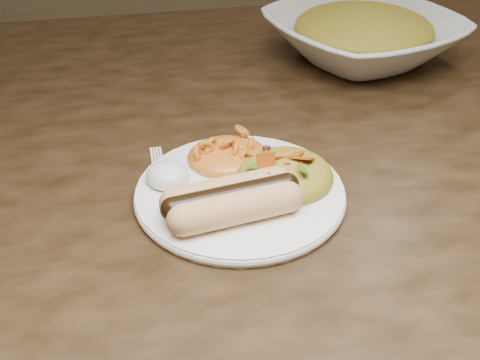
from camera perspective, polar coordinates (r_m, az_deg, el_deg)
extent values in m
cube|color=#442D1B|center=(0.72, -1.61, 4.41)|extent=(1.60, 0.90, 0.04)
cylinder|color=white|center=(0.57, 0.00, -1.28)|extent=(0.25, 0.25, 0.01)
cylinder|color=#F4BE6A|center=(0.51, -0.51, -3.07)|extent=(0.11, 0.04, 0.03)
cylinder|color=#F4BE6A|center=(0.54, -1.18, -1.03)|extent=(0.11, 0.04, 0.03)
cylinder|color=black|center=(0.52, -0.86, -1.67)|extent=(0.12, 0.04, 0.02)
ellipsoid|color=orange|center=(0.61, -1.25, 3.48)|extent=(0.09, 0.08, 0.03)
ellipsoid|color=white|center=(0.58, -7.42, 0.93)|extent=(0.05, 0.05, 0.03)
ellipsoid|color=#D3680D|center=(0.58, 4.60, 1.00)|extent=(0.10, 0.10, 0.04)
cube|color=white|center=(0.59, -7.97, -0.84)|extent=(0.04, 0.13, 0.00)
imported|color=white|center=(0.90, 12.33, 13.97)|extent=(0.35, 0.35, 0.07)
ellipsoid|color=#D3680D|center=(0.90, 12.46, 14.95)|extent=(0.22, 0.22, 0.05)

